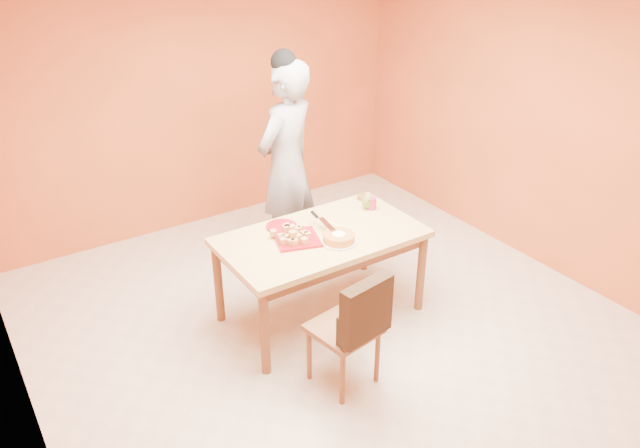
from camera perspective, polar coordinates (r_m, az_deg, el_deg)
floor at (r=5.11m, az=1.89°, el=-9.97°), size 5.00×5.00×0.00m
wall_back at (r=6.50m, az=-10.89°, el=11.33°), size 4.50×0.00×4.50m
wall_right at (r=5.94m, az=20.41°, el=8.54°), size 0.00×5.00×5.00m
dining_table at (r=4.97m, az=0.10°, el=-1.94°), size 1.60×0.90×0.76m
dining_chair at (r=4.38m, az=2.35°, el=-9.39°), size 0.49×0.56×0.93m
pastry_pile at (r=4.82m, az=-2.14°, el=-0.76°), size 0.30×0.30×0.10m
person at (r=5.67m, az=-3.09°, el=5.29°), size 0.83×0.71×1.94m
pastry_platter at (r=4.85m, az=-2.12°, el=-1.37°), size 0.41×0.41×0.02m
red_dinner_plate at (r=5.05m, az=-3.54°, el=-0.21°), size 0.32×0.32×0.02m
white_cake_plate at (r=4.82m, az=1.72°, el=-1.60°), size 0.29×0.29×0.01m
sponge_cake at (r=4.80m, az=1.73°, el=-1.25°), size 0.27×0.27×0.06m
cake_server at (r=4.92m, az=0.64°, el=-0.02°), size 0.09×0.26×0.01m
egg_ornament at (r=5.33m, az=4.41°, el=2.07°), size 0.13×0.11×0.14m
magenta_glass at (r=5.33m, az=4.78°, el=1.89°), size 0.09×0.09×0.11m
checker_tin at (r=5.53m, az=4.00°, el=2.47°), size 0.12×0.12×0.03m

